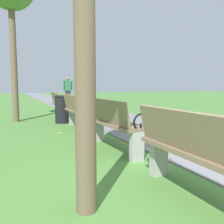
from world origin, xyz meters
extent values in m
cube|color=slate|center=(1.22, 18.00, 0.01)|extent=(2.43, 44.00, 0.02)
cube|color=#7A664C|center=(-0.45, -0.02, 0.47)|extent=(0.46, 1.61, 0.05)
cube|color=#7A664C|center=(-0.64, -0.01, 0.70)|extent=(0.14, 1.60, 0.40)
cube|color=#A8A59E|center=(-0.44, 0.72, 0.23)|extent=(0.20, 0.12, 0.45)
torus|color=black|center=(-0.38, 0.74, 0.59)|extent=(0.27, 0.03, 0.27)
cylinder|color=black|center=(-0.38, 0.74, 0.51)|extent=(0.03, 0.03, 0.12)
cube|color=#7A664C|center=(-0.45, 2.07, 0.47)|extent=(0.51, 1.62, 0.05)
cube|color=#7A664C|center=(-0.64, 2.06, 0.70)|extent=(0.19, 1.60, 0.40)
cube|color=#A8A59E|center=(-0.42, 1.33, 0.23)|extent=(0.21, 0.13, 0.45)
cube|color=#A8A59E|center=(-0.48, 2.81, 0.23)|extent=(0.21, 0.13, 0.45)
torus|color=black|center=(-0.36, 1.31, 0.59)|extent=(0.27, 0.04, 0.27)
cylinder|color=black|center=(-0.36, 1.31, 0.51)|extent=(0.03, 0.03, 0.12)
torus|color=black|center=(-0.42, 2.83, 0.59)|extent=(0.27, 0.04, 0.27)
cylinder|color=black|center=(-0.42, 2.83, 0.51)|extent=(0.03, 0.03, 0.12)
cube|color=#7A664C|center=(-0.45, 4.28, 0.47)|extent=(0.45, 1.60, 0.05)
cube|color=#7A664C|center=(-0.64, 4.28, 0.70)|extent=(0.14, 1.60, 0.40)
cube|color=#A8A59E|center=(-0.44, 3.54, 0.23)|extent=(0.20, 0.12, 0.45)
cube|color=#A8A59E|center=(-0.46, 5.02, 0.23)|extent=(0.20, 0.12, 0.45)
torus|color=black|center=(-0.38, 3.52, 0.59)|extent=(0.27, 0.03, 0.27)
cylinder|color=black|center=(-0.38, 3.52, 0.51)|extent=(0.03, 0.03, 0.12)
torus|color=black|center=(-0.40, 5.04, 0.59)|extent=(0.27, 0.03, 0.27)
cylinder|color=black|center=(-0.40, 5.04, 0.51)|extent=(0.03, 0.03, 0.12)
cube|color=#7A664C|center=(-0.45, 6.69, 0.47)|extent=(0.51, 1.62, 0.05)
cube|color=#7A664C|center=(-0.64, 6.70, 0.70)|extent=(0.20, 1.60, 0.40)
cube|color=#A8A59E|center=(-0.48, 5.96, 0.23)|extent=(0.21, 0.13, 0.45)
cube|color=#A8A59E|center=(-0.42, 7.43, 0.23)|extent=(0.21, 0.13, 0.45)
torus|color=black|center=(-0.43, 5.93, 0.59)|extent=(0.27, 0.04, 0.27)
cylinder|color=black|center=(-0.43, 5.93, 0.51)|extent=(0.03, 0.03, 0.12)
torus|color=black|center=(-0.36, 7.45, 0.59)|extent=(0.27, 0.04, 0.27)
cylinder|color=black|center=(-0.36, 7.45, 0.51)|extent=(0.03, 0.03, 0.12)
cylinder|color=brown|center=(-1.53, 0.26, 1.63)|extent=(0.18, 0.18, 3.27)
cylinder|color=brown|center=(-1.95, 6.36, 1.85)|extent=(0.19, 0.19, 3.70)
cylinder|color=#2D2D38|center=(0.84, 11.53, 0.45)|extent=(0.14, 0.14, 0.85)
cylinder|color=#2D2D38|center=(0.99, 11.52, 0.45)|extent=(0.14, 0.14, 0.85)
cube|color=#33724C|center=(0.91, 11.52, 1.15)|extent=(0.35, 0.24, 0.56)
sphere|color=#9E7051|center=(0.91, 11.52, 1.54)|extent=(0.20, 0.20, 0.20)
cylinder|color=#33724C|center=(0.70, 11.54, 1.15)|extent=(0.09, 0.09, 0.52)
cylinder|color=#33724C|center=(1.13, 11.51, 1.15)|extent=(0.09, 0.09, 0.52)
cylinder|color=black|center=(-0.65, 5.52, 0.40)|extent=(0.44, 0.44, 0.80)
torus|color=black|center=(-0.65, 5.52, 0.82)|extent=(0.48, 0.48, 0.04)
cylinder|color=brown|center=(1.64, 2.42, 0.02)|extent=(0.13, 0.13, 0.00)
cylinder|color=#BC842D|center=(2.30, 6.51, 0.02)|extent=(0.07, 0.07, 0.00)
cylinder|color=#AD6B23|center=(0.76, 8.32, 0.02)|extent=(0.11, 0.11, 0.00)
cylinder|color=gold|center=(-1.05, 3.96, 0.00)|extent=(0.15, 0.15, 0.00)
cylinder|color=brown|center=(-1.93, 7.70, 0.00)|extent=(0.07, 0.07, 0.00)
cylinder|color=#BC842D|center=(-0.10, 2.42, 0.00)|extent=(0.14, 0.14, 0.00)
cylinder|color=brown|center=(-0.54, 7.13, 0.00)|extent=(0.09, 0.09, 0.00)
cylinder|color=#BC842D|center=(0.99, 4.57, 0.02)|extent=(0.08, 0.08, 0.00)
cylinder|color=#BC842D|center=(0.41, 3.68, 0.02)|extent=(0.10, 0.10, 0.00)
cylinder|color=#93511E|center=(-1.12, 9.14, 0.00)|extent=(0.12, 0.12, 0.00)
cylinder|color=#AD6B23|center=(1.51, 5.07, 0.02)|extent=(0.08, 0.08, 0.00)
cylinder|color=#BC842D|center=(0.17, 1.89, 0.02)|extent=(0.10, 0.10, 0.00)
cylinder|color=#93511E|center=(0.47, 6.02, 0.02)|extent=(0.09, 0.09, 0.00)
cylinder|color=#AD6B23|center=(0.85, 5.86, 0.02)|extent=(0.08, 0.08, 0.00)
cylinder|color=#93511E|center=(2.24, 2.97, 0.02)|extent=(0.08, 0.08, 0.00)
camera|label=1|loc=(-2.14, -1.71, 1.12)|focal=38.14mm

